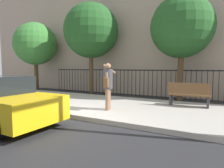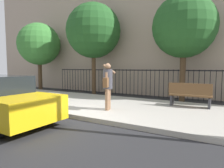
{
  "view_description": "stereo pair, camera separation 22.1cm",
  "coord_description": "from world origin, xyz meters",
  "px_view_note": "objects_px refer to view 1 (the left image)",
  "views": [
    {
      "loc": [
        4.43,
        -4.9,
        1.71
      ],
      "look_at": [
        0.9,
        1.54,
        1.08
      ],
      "focal_mm": 31.16,
      "sensor_mm": 36.0,
      "label": 1
    },
    {
      "loc": [
        4.62,
        -4.79,
        1.71
      ],
      "look_at": [
        0.9,
        1.54,
        1.08
      ],
      "focal_mm": 31.16,
      "sensor_mm": 36.0,
      "label": 2
    }
  ],
  "objects_px": {
    "street_bench": "(189,94)",
    "street_tree_near": "(35,44)",
    "pedestrian_on_phone": "(108,83)",
    "street_tree_mid": "(91,31)",
    "street_tree_far": "(182,27)"
  },
  "relations": [
    {
      "from": "street_tree_far",
      "to": "street_bench",
      "type": "bearing_deg",
      "value": -71.42
    },
    {
      "from": "pedestrian_on_phone",
      "to": "street_tree_near",
      "type": "height_order",
      "value": "street_tree_near"
    },
    {
      "from": "street_bench",
      "to": "street_tree_mid",
      "type": "height_order",
      "value": "street_tree_mid"
    },
    {
      "from": "street_bench",
      "to": "street_tree_mid",
      "type": "xyz_separation_m",
      "value": [
        -6.0,
        1.86,
        3.3
      ]
    },
    {
      "from": "street_bench",
      "to": "street_tree_far",
      "type": "height_order",
      "value": "street_tree_far"
    },
    {
      "from": "street_bench",
      "to": "street_tree_near",
      "type": "distance_m",
      "value": 11.2
    },
    {
      "from": "pedestrian_on_phone",
      "to": "street_tree_mid",
      "type": "xyz_separation_m",
      "value": [
        -3.48,
        3.96,
        2.8
      ]
    },
    {
      "from": "street_bench",
      "to": "street_tree_far",
      "type": "relative_size",
      "value": 0.3
    },
    {
      "from": "street_bench",
      "to": "pedestrian_on_phone",
      "type": "bearing_deg",
      "value": -140.2
    },
    {
      "from": "street_tree_near",
      "to": "street_tree_far",
      "type": "xyz_separation_m",
      "value": [
        10.07,
        0.37,
        0.29
      ]
    },
    {
      "from": "street_bench",
      "to": "street_tree_mid",
      "type": "bearing_deg",
      "value": 162.74
    },
    {
      "from": "street_bench",
      "to": "street_tree_near",
      "type": "xyz_separation_m",
      "value": [
        -10.74,
        1.63,
        2.75
      ]
    },
    {
      "from": "street_tree_near",
      "to": "street_tree_mid",
      "type": "relative_size",
      "value": 0.87
    },
    {
      "from": "street_tree_near",
      "to": "street_tree_mid",
      "type": "bearing_deg",
      "value": 2.78
    },
    {
      "from": "street_bench",
      "to": "street_tree_far",
      "type": "distance_m",
      "value": 3.7
    }
  ]
}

